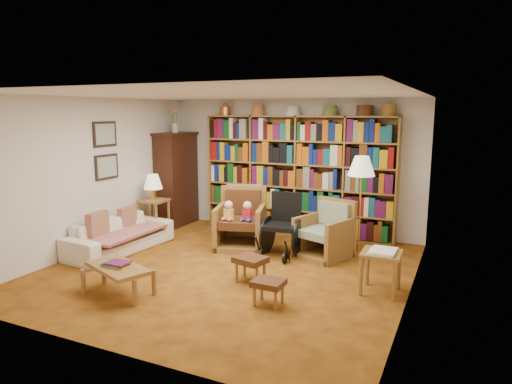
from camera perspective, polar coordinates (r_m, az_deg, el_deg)
The scene contains 23 objects.
floor at distance 6.75m, azimuth -3.48°, elevation -9.66°, with size 5.00×5.00×0.00m, color #965A17.
ceiling at distance 6.36m, azimuth -3.73°, elevation 12.07°, with size 5.00×5.00×0.00m, color white.
wall_back at distance 8.69m, azimuth 4.29°, elevation 3.26°, with size 5.00×5.00×0.00m, color silver.
wall_front at distance 4.45m, azimuth -19.18°, elevation -3.83°, with size 5.00×5.00×0.00m, color silver.
wall_left at distance 7.93m, azimuth -19.71°, elevation 2.04°, with size 5.00×5.00×0.00m, color silver.
wall_right at distance 5.70m, azimuth 19.09°, elevation -0.86°, with size 5.00×5.00×0.00m, color silver.
bookshelf at distance 8.47m, azimuth 5.14°, elevation 2.53°, with size 3.60×0.30×2.42m.
curio_cabinet at distance 9.34m, azimuth -9.91°, elevation 1.77°, with size 0.50×0.95×2.40m.
framed_pictures at distance 8.09m, azimuth -18.26°, elevation 4.94°, with size 0.03×0.52×0.97m.
sofa at distance 7.85m, azimuth -16.64°, elevation -5.16°, with size 0.73×1.86×0.54m, color silver.
sofa_throw at distance 7.81m, azimuth -16.38°, elevation -5.00°, with size 0.76×1.43×0.04m, color beige.
cushion_left at distance 8.15m, azimuth -15.77°, elevation -3.27°, with size 0.11×0.36×0.36m, color maroon.
cushion_right at distance 7.65m, azimuth -19.18°, elevation -4.32°, with size 0.13×0.41×0.41m, color maroon.
side_table_lamp at distance 8.64m, azimuth -12.64°, elevation -2.01°, with size 0.48×0.48×0.67m.
table_lamp at distance 8.56m, azimuth -12.76°, elevation 1.16°, with size 0.35×0.35×0.47m.
armchair_leather at distance 7.79m, azimuth -1.62°, elevation -3.79°, with size 1.03×1.04×1.02m.
armchair_sage at distance 7.36m, azimuth 8.67°, elevation -5.28°, with size 0.97×0.97×0.90m.
wheelchair at distance 7.30m, azimuth 3.37°, elevation -4.40°, with size 0.57×0.80×1.00m.
floor_lamp at distance 7.27m, azimuth 13.04°, elevation 2.69°, with size 0.42×0.42×1.59m.
side_table_papers at distance 6.00m, azimuth 15.36°, elevation -8.05°, with size 0.49×0.49×0.57m.
footstool_a at distance 6.22m, azimuth -0.69°, elevation -8.66°, with size 0.47×0.43×0.34m.
footstool_b at distance 5.51m, azimuth 1.58°, elevation -11.49°, with size 0.37×0.32×0.31m.
coffee_table at distance 6.02m, azimuth -16.89°, elevation -9.28°, with size 1.01×0.75×0.43m.
Camera 1 is at (3.04, -5.58, 2.27)m, focal length 32.00 mm.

